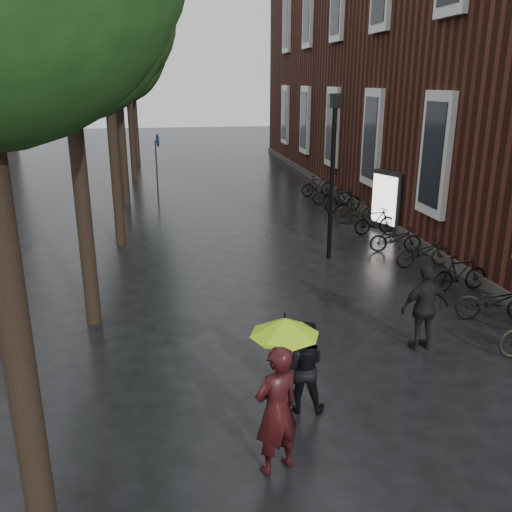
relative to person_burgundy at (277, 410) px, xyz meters
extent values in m
cube|color=#38160F|center=(11.63, 17.80, 5.07)|extent=(10.00, 33.00, 12.00)
cube|color=silver|center=(6.58, 8.80, 2.07)|extent=(0.25, 1.60, 3.60)
cube|color=black|center=(6.48, 8.80, 2.07)|extent=(0.10, 1.20, 3.00)
cube|color=silver|center=(6.58, 13.80, 2.07)|extent=(0.25, 1.60, 3.60)
cube|color=black|center=(6.48, 13.80, 2.07)|extent=(0.10, 1.20, 3.00)
cube|color=silver|center=(6.58, 18.80, 2.07)|extent=(0.25, 1.60, 3.60)
cube|color=black|center=(6.48, 18.80, 2.07)|extent=(0.10, 1.20, 3.00)
cube|color=silver|center=(6.58, 23.80, 2.07)|extent=(0.25, 1.60, 3.60)
cube|color=black|center=(6.48, 23.80, 2.07)|extent=(0.10, 1.20, 3.00)
cube|color=silver|center=(6.58, 23.80, 7.57)|extent=(0.25, 1.60, 3.60)
cube|color=black|center=(6.48, 23.80, 7.57)|extent=(0.10, 1.20, 3.00)
cube|color=silver|center=(6.58, 28.80, 2.07)|extent=(0.25, 1.60, 3.60)
cube|color=black|center=(6.48, 28.80, 2.07)|extent=(0.10, 1.20, 3.00)
cube|color=silver|center=(6.58, 28.80, 7.57)|extent=(0.25, 1.60, 3.60)
cube|color=black|center=(6.48, 28.80, 7.57)|extent=(0.10, 1.20, 3.00)
cube|color=#3F3833|center=(6.73, 17.80, -0.78)|extent=(0.40, 33.00, 0.30)
cylinder|color=black|center=(-2.87, -0.70, 1.41)|extent=(0.32, 0.32, 4.68)
cylinder|color=black|center=(-2.97, 5.30, 1.33)|extent=(0.32, 0.32, 4.51)
cylinder|color=black|center=(-2.77, 11.30, 1.55)|extent=(0.32, 0.32, 4.95)
cylinder|color=black|center=(-2.92, 17.30, 1.27)|extent=(0.32, 0.32, 4.40)
cylinder|color=black|center=(-2.82, 23.30, 1.47)|extent=(0.32, 0.32, 4.79)
cylinder|color=black|center=(-2.87, 29.30, 1.36)|extent=(0.32, 0.32, 4.57)
imported|color=black|center=(0.00, 0.00, 0.00)|extent=(0.80, 0.67, 1.85)
imported|color=black|center=(0.70, 1.34, -0.16)|extent=(0.87, 0.75, 1.53)
cylinder|color=black|center=(0.25, 0.72, 0.21)|extent=(0.02, 0.02, 1.28)
cone|color=#AFEA18|center=(0.25, 0.72, 0.85)|extent=(1.00, 1.00, 0.26)
cylinder|color=black|center=(0.25, 0.72, 1.02)|extent=(0.02, 0.02, 0.08)
imported|color=black|center=(3.55, 2.96, -0.06)|extent=(1.05, 0.52, 1.73)
imported|color=black|center=(5.73, 3.95, -0.48)|extent=(1.78, 0.95, 0.89)
imported|color=black|center=(5.85, 5.66, -0.46)|extent=(1.60, 0.61, 0.94)
imported|color=black|center=(5.83, 7.60, -0.49)|extent=(1.69, 0.67, 0.87)
imported|color=black|center=(5.65, 9.07, -0.51)|extent=(1.65, 0.80, 0.83)
imported|color=black|center=(5.78, 11.09, -0.46)|extent=(1.59, 0.63, 0.93)
imported|color=black|center=(5.70, 12.67, -0.43)|extent=(1.69, 0.69, 0.99)
imported|color=black|center=(5.74, 14.49, -0.44)|extent=(1.67, 0.75, 0.97)
imported|color=black|center=(5.73, 15.92, -0.49)|extent=(1.73, 0.80, 0.87)
imported|color=black|center=(5.61, 17.74, -0.45)|extent=(1.64, 0.70, 0.95)
cube|color=black|center=(6.43, 11.61, 0.11)|extent=(0.28, 1.38, 2.08)
cube|color=white|center=(6.28, 11.61, 0.16)|extent=(0.04, 1.16, 1.70)
cylinder|color=black|center=(3.44, 8.79, 1.28)|extent=(0.13, 0.13, 4.42)
cube|color=black|center=(3.44, 8.79, 3.61)|extent=(0.24, 0.24, 0.39)
sphere|color=#FFE5B2|center=(3.44, 8.79, 3.61)|extent=(0.20, 0.20, 0.20)
cylinder|color=#262628|center=(-1.58, 17.22, 0.43)|extent=(0.06, 0.06, 2.70)
cylinder|color=navy|center=(-1.48, 17.22, 1.78)|extent=(0.03, 0.54, 0.54)
camera|label=1|loc=(-1.30, -6.01, 4.12)|focal=38.00mm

